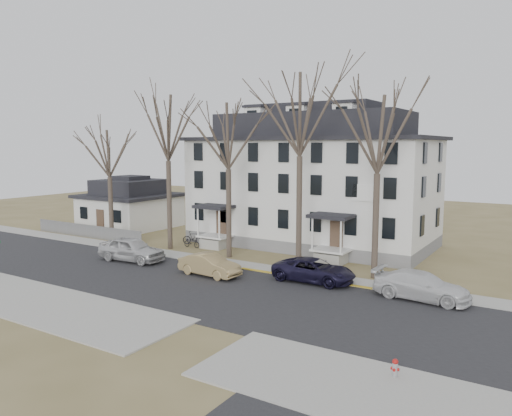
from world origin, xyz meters
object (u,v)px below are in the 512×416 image
Objects in this scene: tree_bungalow at (109,150)px; bicycle_right at (193,238)px; car_navy at (314,271)px; car_silver at (132,250)px; tree_mid_left at (228,131)px; small_house at (130,206)px; tree_mid_right at (378,128)px; tree_center at (300,108)px; boarding_house at (311,182)px; car_white at (422,286)px; fire_hydrant at (395,369)px; bicycle_left at (192,243)px; car_tan at (210,265)px; tree_far_left at (168,123)px.

tree_bungalow is 10.95m from bicycle_right.
car_silver is at bearing 97.34° from car_navy.
tree_mid_left is 2.44× the size of car_silver.
small_house is 0.68× the size of tree_mid_right.
boarding_house is at bearing 110.20° from tree_center.
car_silver is at bearing -155.80° from tree_center.
car_white is 6.99× the size of fire_hydrant.
car_silver is at bearing 98.47° from car_white.
tree_mid_right is 18.60m from bicycle_left.
tree_center reaches higher than car_navy.
tree_center reaches higher than fire_hydrant.
car_silver is at bearing -121.98° from boarding_house.
tree_mid_left is (-3.00, -8.15, 4.22)m from boarding_house.
car_white reaches higher than bicycle_right.
car_silver is 7.45m from car_tan.
small_house is at bearing 69.19° from car_navy.
bicycle_right is (-11.44, 2.34, -10.53)m from tree_center.
tree_far_left is (11.00, -6.20, 8.09)m from small_house.
tree_mid_left reaches higher than bicycle_left.
tree_mid_left is at bearing 0.00° from tree_bungalow.
tree_far_left is 17.76m from car_navy.
boarding_house is at bearing 69.80° from tree_mid_left.
tree_bungalow is 17.72m from car_tan.
tree_bungalow is 2.47× the size of car_tan.
small_house is at bearing 164.92° from tree_center.
car_tan reaches higher than bicycle_right.
fire_hydrant is at bearing -154.37° from bicycle_right.
small_house is at bearing 150.61° from tree_far_left.
car_tan reaches higher than fire_hydrant.
tree_bungalow is at bearing 74.39° from car_tan.
tree_far_left is at bearing 149.79° from fire_hydrant.
bicycle_left is (-16.13, 1.15, -9.19)m from tree_mid_right.
car_navy is at bearing -86.02° from car_silver.
fire_hydrant is at bearing -142.46° from car_navy.
car_tan is (7.44, -0.27, -0.17)m from car_silver.
car_silver is (-11.25, -5.06, -10.20)m from tree_center.
tree_mid_right reaches higher than bicycle_right.
tree_far_left is 3.14× the size of car_tan.
car_white reaches higher than car_tan.
fire_hydrant is (22.08, -8.23, -0.51)m from car_silver.
car_navy is (21.63, -3.01, -7.40)m from tree_bungalow.
tree_mid_left reaches higher than small_house.
tree_mid_left reaches higher than bicycle_right.
tree_mid_right is 2.91× the size of car_tan.
car_navy is 6.88× the size of fire_hydrant.
tree_mid_left is 17.91m from car_white.
car_tan is (-0.81, -13.48, -4.66)m from boarding_house.
tree_mid_left is 11.36m from car_silver.
car_silver is 1.00× the size of car_navy.
car_white is (9.27, -3.13, -10.32)m from tree_center.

